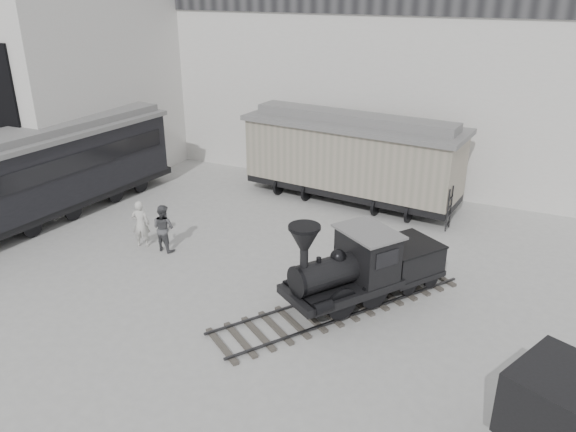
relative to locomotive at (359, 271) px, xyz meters
The scene contains 9 objects.
ground 4.44m from the locomotive, 128.77° to the right, with size 90.00×90.00×0.00m, color #9E9E9B.
north_wall 12.74m from the locomotive, 103.04° to the left, with size 34.00×2.51×11.00m.
west_pavilion 18.73m from the locomotive, 158.97° to the left, with size 7.00×12.11×9.00m.
locomotive is the anchor object (origin of this frame).
boxcar 8.96m from the locomotive, 111.02° to the left, with size 10.18×4.06×4.07m.
passenger_coach 14.19m from the locomotive, behind, with size 4.20×13.87×3.65m.
visitor_a 8.76m from the locomotive, behind, with size 0.67×0.44×1.85m, color silver.
visitor_b 7.78m from the locomotive, behind, with size 0.88×0.69×1.81m, color #4E4E52.
coal_hopper 7.75m from the locomotive, 39.42° to the right, with size 2.93×2.71×2.57m.
Camera 1 is at (7.26, -11.45, 9.45)m, focal length 35.00 mm.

